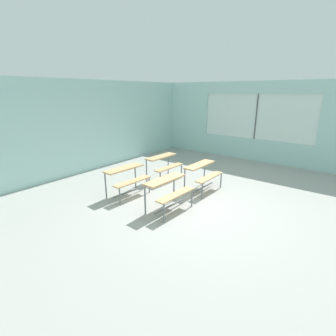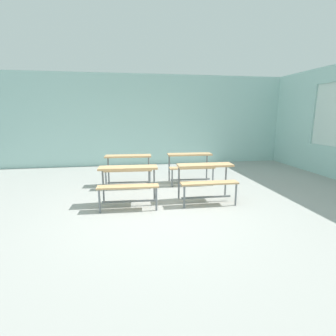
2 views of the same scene
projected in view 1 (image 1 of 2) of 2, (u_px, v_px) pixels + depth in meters
name	position (u px, v px, depth m)	size (l,w,h in m)	color
ground	(197.00, 208.00, 5.91)	(10.00, 9.00, 0.05)	#9E9E99
wall_back	(80.00, 128.00, 8.10)	(10.00, 0.12, 3.00)	#A8D1CC
wall_right	(273.00, 125.00, 9.16)	(0.12, 9.00, 3.00)	#A8D1CC
desk_bench_r0c0	(168.00, 187.00, 5.60)	(1.13, 0.64, 0.74)	tan
desk_bench_r0c1	(203.00, 171.00, 6.74)	(1.11, 0.62, 0.74)	tan
desk_bench_r1c0	(127.00, 175.00, 6.42)	(1.13, 0.65, 0.74)	tan
desk_bench_r1c1	(164.00, 162.00, 7.58)	(1.12, 0.64, 0.74)	tan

